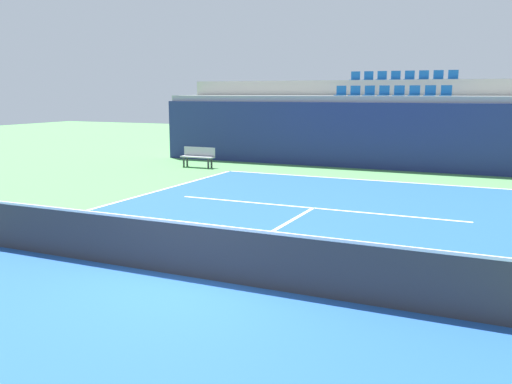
% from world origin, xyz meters
% --- Properties ---
extents(ground_plane, '(80.00, 80.00, 0.00)m').
position_xyz_m(ground_plane, '(0.00, 0.00, 0.00)').
color(ground_plane, '#4C8C4C').
extents(court_surface, '(11.00, 24.00, 0.01)m').
position_xyz_m(court_surface, '(0.00, 0.00, 0.01)').
color(court_surface, '#1E4C99').
rests_on(court_surface, ground_plane).
extents(baseline_far, '(11.00, 0.10, 0.00)m').
position_xyz_m(baseline_far, '(0.00, 11.95, 0.01)').
color(baseline_far, white).
rests_on(baseline_far, court_surface).
extents(service_line_far, '(8.26, 0.10, 0.00)m').
position_xyz_m(service_line_far, '(0.00, 6.40, 0.01)').
color(service_line_far, white).
rests_on(service_line_far, court_surface).
extents(centre_service_line, '(0.10, 6.40, 0.00)m').
position_xyz_m(centre_service_line, '(0.00, 3.20, 0.01)').
color(centre_service_line, white).
rests_on(centre_service_line, court_surface).
extents(back_wall, '(20.57, 0.30, 2.74)m').
position_xyz_m(back_wall, '(0.00, 15.11, 1.37)').
color(back_wall, navy).
rests_on(back_wall, ground_plane).
extents(stands_tier_lower, '(20.57, 2.40, 3.01)m').
position_xyz_m(stands_tier_lower, '(0.00, 16.46, 1.50)').
color(stands_tier_lower, '#9E9E99').
rests_on(stands_tier_lower, ground_plane).
extents(stands_tier_upper, '(20.57, 2.40, 3.71)m').
position_xyz_m(stands_tier_upper, '(0.00, 18.86, 1.85)').
color(stands_tier_upper, '#9E9E99').
rests_on(stands_tier_upper, ground_plane).
extents(seating_row_lower, '(4.92, 0.44, 0.44)m').
position_xyz_m(seating_row_lower, '(-0.00, 16.55, 3.13)').
color(seating_row_lower, '#145193').
rests_on(seating_row_lower, stands_tier_lower).
extents(seating_row_upper, '(4.92, 0.44, 0.44)m').
position_xyz_m(seating_row_upper, '(-0.00, 18.95, 3.83)').
color(seating_row_upper, '#145193').
rests_on(seating_row_upper, stands_tier_upper).
extents(tennis_net, '(11.08, 0.08, 1.07)m').
position_xyz_m(tennis_net, '(0.00, 0.00, 0.51)').
color(tennis_net, black).
rests_on(tennis_net, court_surface).
extents(player_bench, '(1.50, 0.40, 0.85)m').
position_xyz_m(player_bench, '(-7.24, 12.50, 0.51)').
color(player_bench, '#99999E').
rests_on(player_bench, ground_plane).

